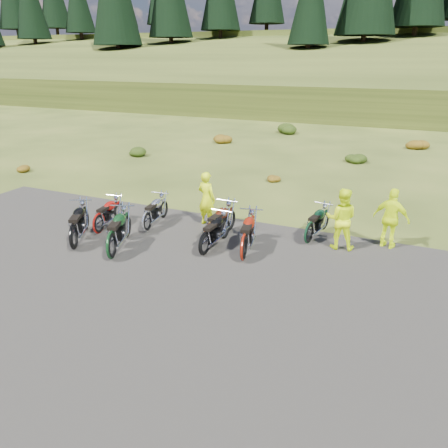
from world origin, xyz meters
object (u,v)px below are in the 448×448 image
at_px(motorcycle_0, 75,250).
at_px(motorcycle_3, 148,232).
at_px(motorcycle_7, 308,244).
at_px(person_middle, 207,200).

xyz_separation_m(motorcycle_0, motorcycle_3, (1.20, 2.03, 0.00)).
bearing_deg(motorcycle_7, motorcycle_0, 126.56).
relative_size(motorcycle_7, person_middle, 1.05).
height_order(motorcycle_0, person_middle, person_middle).
relative_size(motorcycle_3, person_middle, 1.06).
bearing_deg(motorcycle_0, person_middle, -66.54).
bearing_deg(motorcycle_0, motorcycle_3, -58.19).
distance_m(motorcycle_0, motorcycle_3, 2.36).
distance_m(motorcycle_0, motorcycle_7, 6.96).
bearing_deg(motorcycle_7, person_middle, 96.68).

